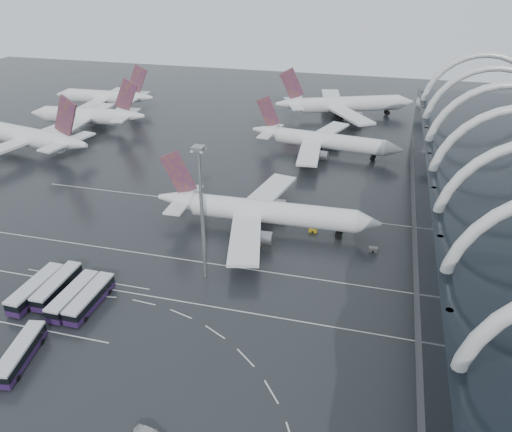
% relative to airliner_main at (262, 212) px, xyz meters
% --- Properties ---
extents(ground, '(420.00, 420.00, 0.00)m').
position_rel_airliner_main_xyz_m(ground, '(-5.56, -29.74, -4.62)').
color(ground, black).
rests_on(ground, ground).
extents(lane_marking_near, '(120.00, 0.25, 0.01)m').
position_rel_airliner_main_xyz_m(lane_marking_near, '(-5.56, -31.74, -4.61)').
color(lane_marking_near, silver).
rests_on(lane_marking_near, ground).
extents(lane_marking_mid, '(120.00, 0.25, 0.01)m').
position_rel_airliner_main_xyz_m(lane_marking_mid, '(-5.56, -17.74, -4.61)').
color(lane_marking_mid, silver).
rests_on(lane_marking_mid, ground).
extents(lane_marking_far, '(120.00, 0.25, 0.01)m').
position_rel_airliner_main_xyz_m(lane_marking_far, '(-5.56, 10.26, -4.61)').
color(lane_marking_far, silver).
rests_on(lane_marking_far, ground).
extents(bus_bay_line_south, '(28.00, 0.25, 0.01)m').
position_rel_airliner_main_xyz_m(bus_bay_line_south, '(-29.56, -45.74, -4.61)').
color(bus_bay_line_south, silver).
rests_on(bus_bay_line_south, ground).
extents(bus_bay_line_north, '(28.00, 0.25, 0.01)m').
position_rel_airliner_main_xyz_m(bus_bay_line_north, '(-29.56, -29.74, -4.61)').
color(bus_bay_line_north, silver).
rests_on(bus_bay_line_north, ground).
extents(airliner_main, '(54.33, 47.79, 18.45)m').
position_rel_airliner_main_xyz_m(airliner_main, '(0.00, 0.00, 0.00)').
color(airliner_main, white).
rests_on(airliner_main, ground).
extents(airliner_gate_b, '(50.89, 45.42, 17.66)m').
position_rel_airliner_main_xyz_m(airliner_gate_b, '(6.62, 55.23, -0.20)').
color(airliner_gate_b, white).
rests_on(airliner_gate_b, ground).
extents(airliner_gate_c, '(55.18, 50.37, 20.48)m').
position_rel_airliner_main_xyz_m(airliner_gate_c, '(8.84, 99.10, 0.50)').
color(airliner_gate_c, white).
rests_on(airliner_gate_c, ground).
extents(jet_remote_west, '(50.21, 40.65, 21.90)m').
position_rel_airliner_main_xyz_m(jet_remote_west, '(-85.93, 30.27, 1.03)').
color(jet_remote_west, white).
rests_on(jet_remote_west, ground).
extents(jet_remote_mid, '(45.81, 36.92, 19.94)m').
position_rel_airliner_main_xyz_m(jet_remote_mid, '(-81.90, 58.79, 0.53)').
color(jet_remote_mid, white).
rests_on(jet_remote_mid, ground).
extents(jet_remote_far, '(44.53, 35.84, 19.44)m').
position_rel_airliner_main_xyz_m(jet_remote_far, '(-90.18, 85.41, 0.40)').
color(jet_remote_far, white).
rests_on(jet_remote_far, ground).
extents(bus_row_near_a, '(3.54, 14.08, 3.45)m').
position_rel_airliner_main_xyz_m(bus_row_near_a, '(-35.58, -37.54, -2.72)').
color(bus_row_near_a, '#2E1441').
rests_on(bus_row_near_a, ground).
extents(bus_row_near_b, '(3.41, 13.41, 3.29)m').
position_rel_airliner_main_xyz_m(bus_row_near_b, '(-32.22, -35.51, -2.81)').
color(bus_row_near_b, '#2E1441').
rests_on(bus_row_near_b, ground).
extents(bus_row_near_c, '(3.41, 13.56, 3.33)m').
position_rel_airliner_main_xyz_m(bus_row_near_c, '(-27.38, -37.59, -2.79)').
color(bus_row_near_c, '#2E1441').
rests_on(bus_row_near_c, ground).
extents(bus_row_near_d, '(3.26, 13.45, 3.31)m').
position_rel_airliner_main_xyz_m(bus_row_near_d, '(-23.92, -37.45, -2.80)').
color(bus_row_near_d, '#2E1441').
rests_on(bus_row_near_d, ground).
extents(bus_row_far_c, '(5.22, 13.26, 3.19)m').
position_rel_airliner_main_xyz_m(bus_row_far_c, '(-27.05, -53.24, -2.87)').
color(bus_row_far_c, '#2E1441').
rests_on(bus_row_far_c, ground).
extents(floodlight_mast, '(2.18, 2.18, 28.50)m').
position_rel_airliner_main_xyz_m(floodlight_mast, '(-6.23, -22.72, 13.31)').
color(floodlight_mast, gray).
rests_on(floodlight_mast, ground).
extents(gse_cart_belly_c, '(2.44, 1.44, 1.33)m').
position_rel_airliner_main_xyz_m(gse_cart_belly_c, '(0.59, -7.13, -3.95)').
color(gse_cart_belly_c, '#B49D18').
rests_on(gse_cart_belly_c, ground).
extents(gse_cart_belly_d, '(1.96, 1.16, 1.07)m').
position_rel_airliner_main_xyz_m(gse_cart_belly_d, '(26.81, -3.80, -4.08)').
color(gse_cart_belly_d, slate).
rests_on(gse_cart_belly_d, ground).
extents(gse_cart_belly_e, '(1.93, 1.14, 1.05)m').
position_rel_airliner_main_xyz_m(gse_cart_belly_e, '(12.31, 1.75, -4.09)').
color(gse_cart_belly_e, '#B49D18').
rests_on(gse_cart_belly_e, ground).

